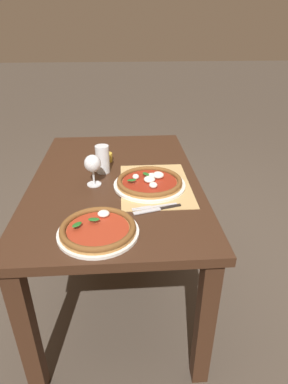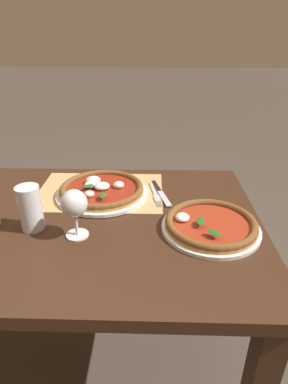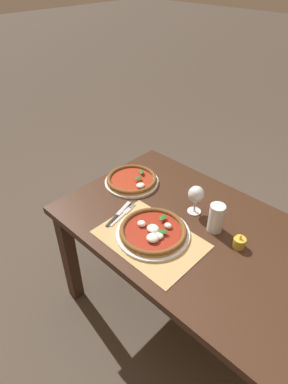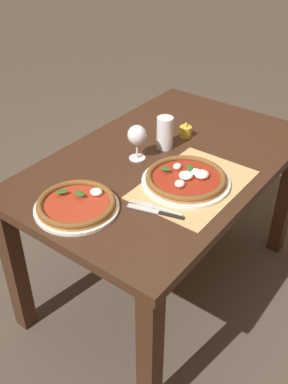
{
  "view_description": "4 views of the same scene",
  "coord_description": "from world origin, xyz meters",
  "px_view_note": "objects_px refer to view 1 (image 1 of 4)",
  "views": [
    {
      "loc": [
        -1.49,
        -0.05,
        1.45
      ],
      "look_at": [
        -0.27,
        -0.13,
        0.8
      ],
      "focal_mm": 30.0,
      "sensor_mm": 36.0,
      "label": 1
    },
    {
      "loc": [
        -0.3,
        0.91,
        1.31
      ],
      "look_at": [
        -0.27,
        -0.1,
        0.79
      ],
      "focal_mm": 30.0,
      "sensor_mm": 36.0,
      "label": 2
    },
    {
      "loc": [
        0.61,
        -0.97,
        1.81
      ],
      "look_at": [
        -0.3,
        -0.03,
        0.82
      ],
      "focal_mm": 30.0,
      "sensor_mm": 36.0,
      "label": 3
    },
    {
      "loc": [
        -1.37,
        -0.91,
        1.73
      ],
      "look_at": [
        -0.31,
        -0.11,
        0.79
      ],
      "focal_mm": 42.0,
      "sensor_mm": 36.0,
      "label": 4
    }
  ],
  "objects_px": {
    "fork": "(154,207)",
    "pizza_far": "(98,229)",
    "wine_glass": "(93,165)",
    "pint_glass": "(103,160)",
    "votive_candle": "(107,158)",
    "knife": "(157,209)",
    "pizza_near": "(150,182)"
  },
  "relations": [
    {
      "from": "fork",
      "to": "pizza_far",
      "type": "bearing_deg",
      "value": 126.95
    },
    {
      "from": "wine_glass",
      "to": "pint_glass",
      "type": "relative_size",
      "value": 1.07
    },
    {
      "from": "pint_glass",
      "to": "votive_candle",
      "type": "height_order",
      "value": "pint_glass"
    },
    {
      "from": "votive_candle",
      "to": "knife",
      "type": "bearing_deg",
      "value": -157.59
    },
    {
      "from": "knife",
      "to": "votive_candle",
      "type": "relative_size",
      "value": 2.94
    },
    {
      "from": "pizza_near",
      "to": "pizza_far",
      "type": "xyz_separation_m",
      "value": [
        -0.38,
        0.23,
        -0.0
      ]
    },
    {
      "from": "pizza_near",
      "to": "knife",
      "type": "height_order",
      "value": "pizza_near"
    },
    {
      "from": "fork",
      "to": "knife",
      "type": "height_order",
      "value": "knife"
    },
    {
      "from": "pizza_near",
      "to": "votive_candle",
      "type": "xyz_separation_m",
      "value": [
        0.33,
        0.21,
        0.0
      ]
    },
    {
      "from": "pizza_near",
      "to": "knife",
      "type": "xyz_separation_m",
      "value": [
        -0.22,
        -0.01,
        -0.02
      ]
    },
    {
      "from": "wine_glass",
      "to": "pint_glass",
      "type": "bearing_deg",
      "value": -14.36
    },
    {
      "from": "pizza_near",
      "to": "pizza_far",
      "type": "relative_size",
      "value": 1.12
    },
    {
      "from": "fork",
      "to": "votive_candle",
      "type": "distance_m",
      "value": 0.57
    },
    {
      "from": "pizza_near",
      "to": "knife",
      "type": "distance_m",
      "value": 0.23
    },
    {
      "from": "pizza_far",
      "to": "wine_glass",
      "type": "xyz_separation_m",
      "value": [
        0.41,
        0.04,
        0.09
      ]
    },
    {
      "from": "wine_glass",
      "to": "fork",
      "type": "relative_size",
      "value": 0.78
    },
    {
      "from": "pint_glass",
      "to": "knife",
      "type": "bearing_deg",
      "value": -149.0
    },
    {
      "from": "pizza_near",
      "to": "fork",
      "type": "xyz_separation_m",
      "value": [
        -0.2,
        -0.0,
        -0.02
      ]
    },
    {
      "from": "pint_glass",
      "to": "wine_glass",
      "type": "bearing_deg",
      "value": 165.64
    },
    {
      "from": "fork",
      "to": "knife",
      "type": "xyz_separation_m",
      "value": [
        -0.02,
        -0.01,
        0.0
      ]
    },
    {
      "from": "pizza_near",
      "to": "votive_candle",
      "type": "height_order",
      "value": "votive_candle"
    },
    {
      "from": "pizza_near",
      "to": "knife",
      "type": "relative_size",
      "value": 1.64
    },
    {
      "from": "fork",
      "to": "votive_candle",
      "type": "xyz_separation_m",
      "value": [
        0.53,
        0.22,
        0.02
      ]
    },
    {
      "from": "wine_glass",
      "to": "fork",
      "type": "xyz_separation_m",
      "value": [
        -0.24,
        -0.27,
        -0.1
      ]
    },
    {
      "from": "pizza_near",
      "to": "wine_glass",
      "type": "distance_m",
      "value": 0.28
    },
    {
      "from": "votive_candle",
      "to": "fork",
      "type": "bearing_deg",
      "value": -157.79
    },
    {
      "from": "pizza_far",
      "to": "pint_glass",
      "type": "height_order",
      "value": "pint_glass"
    },
    {
      "from": "fork",
      "to": "pint_glass",
      "type": "bearing_deg",
      "value": 31.2
    },
    {
      "from": "fork",
      "to": "knife",
      "type": "relative_size",
      "value": 0.94
    },
    {
      "from": "pizza_near",
      "to": "wine_glass",
      "type": "xyz_separation_m",
      "value": [
        0.04,
        0.27,
        0.08
      ]
    },
    {
      "from": "pizza_near",
      "to": "fork",
      "type": "bearing_deg",
      "value": -179.12
    },
    {
      "from": "pizza_far",
      "to": "pint_glass",
      "type": "relative_size",
      "value": 2.13
    }
  ]
}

